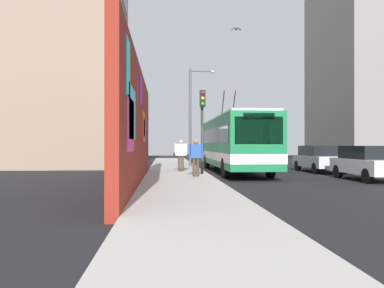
% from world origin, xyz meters
% --- Properties ---
extents(ground_plane, '(80.00, 80.00, 0.00)m').
position_xyz_m(ground_plane, '(0.00, 0.00, 0.00)').
color(ground_plane, black).
extents(sidewalk_slab, '(48.00, 3.20, 0.15)m').
position_xyz_m(sidewalk_slab, '(0.00, 1.60, 0.07)').
color(sidewalk_slab, '#ADA8A0').
rests_on(sidewalk_slab, ground_plane).
extents(graffiti_wall, '(14.58, 0.32, 4.64)m').
position_xyz_m(graffiti_wall, '(-3.73, 3.35, 2.32)').
color(graffiti_wall, maroon).
rests_on(graffiti_wall, ground_plane).
extents(building_far_left, '(11.21, 7.10, 19.22)m').
position_xyz_m(building_far_left, '(11.45, 9.20, 9.61)').
color(building_far_left, gray).
rests_on(building_far_left, ground_plane).
extents(building_far_right, '(10.65, 8.65, 17.05)m').
position_xyz_m(building_far_right, '(15.38, -17.00, 8.53)').
color(building_far_right, gray).
rests_on(building_far_right, ground_plane).
extents(city_bus, '(12.22, 2.53, 5.01)m').
position_xyz_m(city_bus, '(3.37, -1.80, 1.80)').
color(city_bus, '#19723F').
rests_on(city_bus, ground_plane).
extents(parked_car_white, '(4.13, 1.76, 1.58)m').
position_xyz_m(parked_car_white, '(-2.11, -7.00, 0.83)').
color(parked_car_white, white).
rests_on(parked_car_white, ground_plane).
extents(parked_car_silver, '(4.26, 1.87, 1.58)m').
position_xyz_m(parked_car_silver, '(3.28, -7.00, 0.83)').
color(parked_car_silver, '#B7B7BC').
rests_on(parked_car_silver, ground_plane).
extents(pedestrian_at_curb, '(0.23, 0.77, 1.73)m').
position_xyz_m(pedestrian_at_curb, '(-1.24, 0.82, 1.17)').
color(pedestrian_at_curb, '#3F3326').
rests_on(pedestrian_at_curb, sidewalk_slab).
extents(pedestrian_midblock, '(0.24, 0.78, 1.77)m').
position_xyz_m(pedestrian_midblock, '(2.39, 1.36, 1.20)').
color(pedestrian_midblock, '#3F3326').
rests_on(pedestrian_midblock, sidewalk_slab).
extents(traffic_light, '(0.49, 0.28, 4.26)m').
position_xyz_m(traffic_light, '(0.31, 0.35, 3.01)').
color(traffic_light, '#2D382D').
rests_on(traffic_light, sidewalk_slab).
extents(street_lamp, '(0.44, 1.81, 6.82)m').
position_xyz_m(street_lamp, '(7.74, 0.25, 4.06)').
color(street_lamp, '#4C4C51').
rests_on(street_lamp, sidewalk_slab).
extents(flying_pigeons, '(0.32, 0.54, 0.16)m').
position_xyz_m(flying_pigeons, '(2.11, -1.74, 8.11)').
color(flying_pigeons, slate).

